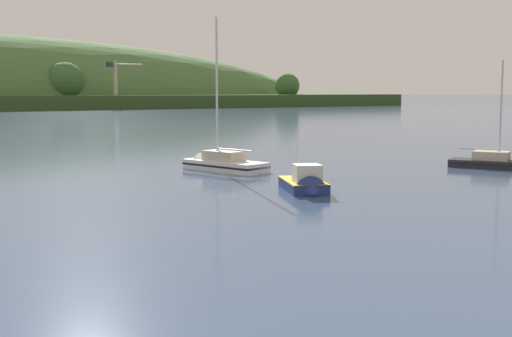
# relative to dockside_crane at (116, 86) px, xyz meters

# --- Properties ---
(dockside_crane) EXTENTS (13.08, 3.24, 16.66)m
(dockside_crane) POSITION_rel_dockside_crane_xyz_m (0.00, 0.00, 0.00)
(dockside_crane) COLOR #4C4C51
(dockside_crane) RESTS_ON ground
(sailboat_near_mooring) EXTENTS (4.67, 8.86, 13.78)m
(sailboat_near_mooring) POSITION_rel_dockside_crane_xyz_m (-65.08, -179.74, -7.76)
(sailboat_near_mooring) COLOR white
(sailboat_near_mooring) RESTS_ON ground
(sailboat_midwater_white) EXTENTS (5.51, 7.55, 10.26)m
(sailboat_midwater_white) POSITION_rel_dockside_crane_xyz_m (-44.52, -192.19, -7.73)
(sailboat_midwater_white) COLOR #232328
(sailboat_midwater_white) RESTS_ON ground
(fishing_boat_moored) EXTENTS (4.36, 5.94, 3.57)m
(fishing_boat_moored) POSITION_rel_dockside_crane_xyz_m (-66.65, -193.64, -7.62)
(fishing_boat_moored) COLOR navy
(fishing_boat_moored) RESTS_ON ground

